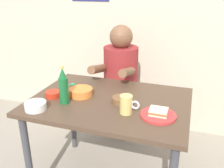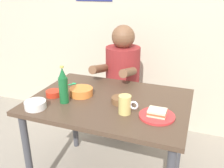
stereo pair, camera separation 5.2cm
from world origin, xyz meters
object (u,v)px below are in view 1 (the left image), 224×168
(dining_table, at_px, (110,111))
(person_seated, at_px, (120,69))
(plate_orange, at_px, (158,115))
(beer_bottle, at_px, (63,87))
(sandwich, at_px, (158,112))
(sauce_bowl_chili, at_px, (53,94))
(beer_mug, at_px, (126,104))
(stool, at_px, (120,108))

(dining_table, height_order, person_seated, person_seated)
(person_seated, relative_size, plate_orange, 3.27)
(person_seated, height_order, beer_bottle, person_seated)
(plate_orange, distance_m, sandwich, 0.02)
(sauce_bowl_chili, bearing_deg, beer_bottle, -26.79)
(plate_orange, height_order, beer_bottle, beer_bottle)
(beer_mug, bearing_deg, beer_bottle, 179.37)
(beer_bottle, bearing_deg, plate_orange, 1.63)
(dining_table, bearing_deg, beer_bottle, -151.81)
(person_seated, height_order, sandwich, person_seated)
(sandwich, height_order, beer_mug, beer_mug)
(plate_orange, bearing_deg, sauce_bowl_chili, 176.49)
(stool, height_order, beer_bottle, beer_bottle)
(dining_table, xyz_separation_m, plate_orange, (0.36, -0.13, 0.10))
(stool, distance_m, beer_bottle, 0.95)
(dining_table, height_order, plate_orange, plate_orange)
(sandwich, relative_size, beer_mug, 0.87)
(stool, xyz_separation_m, sandwich, (0.47, -0.76, 0.42))
(dining_table, xyz_separation_m, beer_mug, (0.16, -0.15, 0.15))
(stool, xyz_separation_m, beer_mug, (0.27, -0.78, 0.45))
(stool, bearing_deg, plate_orange, -58.36)
(person_seated, height_order, beer_mug, person_seated)
(dining_table, distance_m, plate_orange, 0.40)
(sauce_bowl_chili, bearing_deg, person_seated, 67.10)
(beer_mug, height_order, sauce_bowl_chili, beer_mug)
(stool, xyz_separation_m, person_seated, (0.00, -0.01, 0.42))
(beer_mug, bearing_deg, plate_orange, 6.65)
(dining_table, distance_m, beer_bottle, 0.38)
(stool, height_order, person_seated, person_seated)
(sandwich, xyz_separation_m, sauce_bowl_chili, (-0.76, 0.05, -0.01))
(person_seated, xyz_separation_m, beer_bottle, (-0.17, -0.77, 0.09))
(sandwich, xyz_separation_m, beer_mug, (-0.20, -0.02, 0.03))
(person_seated, height_order, plate_orange, person_seated)
(dining_table, relative_size, sandwich, 10.00)
(person_seated, height_order, sauce_bowl_chili, person_seated)
(sandwich, bearing_deg, plate_orange, 0.00)
(plate_orange, bearing_deg, sandwich, 0.00)
(stool, xyz_separation_m, sauce_bowl_chili, (-0.30, -0.71, 0.41))
(plate_orange, relative_size, sandwich, 2.00)
(dining_table, bearing_deg, sauce_bowl_chili, -168.44)
(person_seated, relative_size, sauce_bowl_chili, 6.54)
(plate_orange, height_order, beer_mug, beer_mug)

